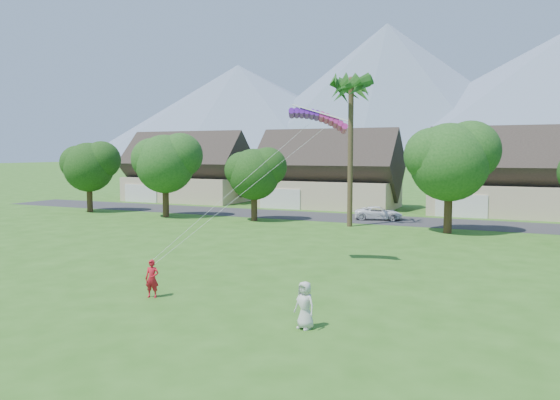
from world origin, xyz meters
The scene contains 10 objects.
ground centered at (0.00, 0.00, 0.00)m, with size 500.00×500.00×0.00m, color #2D6019.
street centered at (0.00, 34.00, 0.01)m, with size 90.00×7.00×0.01m, color #2D2D30.
kite_flyer centered at (-3.06, 3.43, 0.82)m, with size 0.60×0.39×1.64m, color red.
watcher centered at (4.48, 2.29, 0.85)m, with size 0.83×0.54×1.70m, color silver.
parked_car centered at (-0.95, 34.00, 0.61)m, with size 2.01×4.36×1.21m, color white.
mountain_ridge centered at (10.40, 260.00, 29.07)m, with size 540.00×240.00×70.00m.
houses_row centered at (0.49, 42.99, 3.44)m, with size 72.75×8.19×8.86m.
tree_row centered at (-1.14, 27.92, 4.89)m, with size 62.27×6.67×8.45m.
fan_palm centered at (-2.00, 28.50, 11.80)m, with size 3.00×3.00×13.80m.
parafoil_kite centered at (1.18, 12.49, 8.16)m, with size 3.42×1.45×0.50m.
Camera 1 is at (11.50, -15.25, 6.27)m, focal length 35.00 mm.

